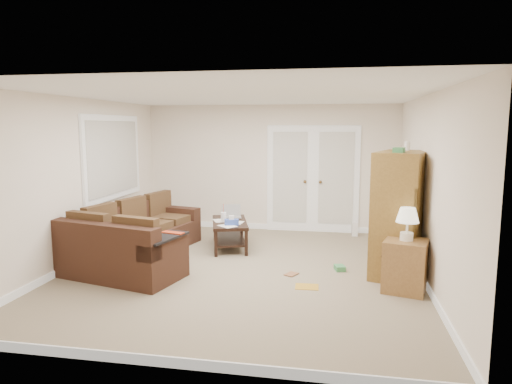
% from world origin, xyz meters
% --- Properties ---
extents(floor, '(5.50, 5.50, 0.00)m').
position_xyz_m(floor, '(0.00, 0.00, 0.00)').
color(floor, gray).
rests_on(floor, ground).
extents(ceiling, '(5.00, 5.50, 0.02)m').
position_xyz_m(ceiling, '(0.00, 0.00, 2.50)').
color(ceiling, white).
rests_on(ceiling, wall_back).
extents(wall_left, '(0.02, 5.50, 2.50)m').
position_xyz_m(wall_left, '(-2.50, 0.00, 1.25)').
color(wall_left, white).
rests_on(wall_left, floor).
extents(wall_right, '(0.02, 5.50, 2.50)m').
position_xyz_m(wall_right, '(2.50, 0.00, 1.25)').
color(wall_right, white).
rests_on(wall_right, floor).
extents(wall_back, '(5.00, 0.02, 2.50)m').
position_xyz_m(wall_back, '(0.00, 2.75, 1.25)').
color(wall_back, white).
rests_on(wall_back, floor).
extents(wall_front, '(5.00, 0.02, 2.50)m').
position_xyz_m(wall_front, '(0.00, -2.75, 1.25)').
color(wall_front, white).
rests_on(wall_front, floor).
extents(baseboards, '(5.00, 5.50, 0.10)m').
position_xyz_m(baseboards, '(0.00, 0.00, 0.05)').
color(baseboards, white).
rests_on(baseboards, floor).
extents(french_doors, '(1.80, 0.05, 2.13)m').
position_xyz_m(french_doors, '(0.85, 2.71, 1.04)').
color(french_doors, white).
rests_on(french_doors, floor).
extents(window_left, '(0.05, 1.92, 1.42)m').
position_xyz_m(window_left, '(-2.46, 1.00, 1.55)').
color(window_left, white).
rests_on(window_left, wall_left).
extents(sectional_sofa, '(1.90, 2.96, 0.81)m').
position_xyz_m(sectional_sofa, '(-1.72, 0.12, 0.32)').
color(sectional_sofa, '#3B2216').
rests_on(sectional_sofa, floor).
extents(coffee_table, '(0.86, 1.26, 0.78)m').
position_xyz_m(coffee_table, '(-0.48, 1.22, 0.26)').
color(coffee_table, black).
rests_on(coffee_table, floor).
extents(tv_armoire, '(0.90, 1.21, 1.86)m').
position_xyz_m(tv_armoire, '(2.20, 0.27, 0.88)').
color(tv_armoire, olive).
rests_on(tv_armoire, floor).
extents(side_cabinet, '(0.62, 0.62, 1.07)m').
position_xyz_m(side_cabinet, '(2.20, -0.43, 0.39)').
color(side_cabinet, olive).
rests_on(side_cabinet, floor).
extents(space_heater, '(0.11, 0.09, 0.27)m').
position_xyz_m(space_heater, '(1.68, 2.45, 0.13)').
color(space_heater, white).
rests_on(space_heater, floor).
extents(floor_magazine, '(0.31, 0.25, 0.01)m').
position_xyz_m(floor_magazine, '(0.97, -0.52, 0.00)').
color(floor_magazine, '#C18B22').
rests_on(floor_magazine, floor).
extents(floor_greenbox, '(0.18, 0.21, 0.07)m').
position_xyz_m(floor_greenbox, '(1.39, 0.27, 0.04)').
color(floor_greenbox, '#419052').
rests_on(floor_greenbox, floor).
extents(floor_book, '(0.22, 0.24, 0.01)m').
position_xyz_m(floor_book, '(0.66, -0.02, 0.01)').
color(floor_book, brown).
rests_on(floor_book, floor).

